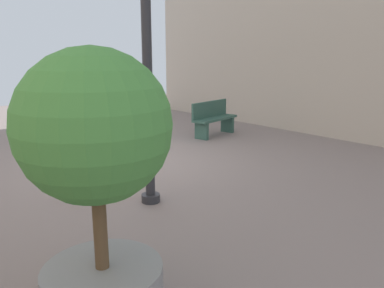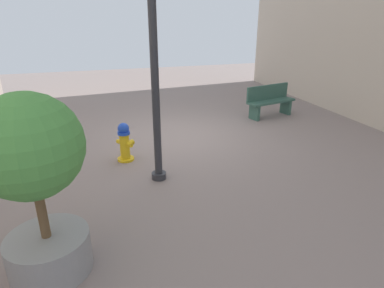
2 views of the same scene
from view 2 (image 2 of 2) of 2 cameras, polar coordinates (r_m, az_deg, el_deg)
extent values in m
plane|color=gray|center=(8.51, -2.13, 1.34)|extent=(23.40, 23.40, 0.00)
cylinder|color=gold|center=(7.28, -11.42, -2.54)|extent=(0.36, 0.36, 0.05)
cylinder|color=gold|center=(7.17, -11.59, -0.36)|extent=(0.21, 0.21, 0.55)
cylinder|color=blue|center=(7.06, -11.78, 1.92)|extent=(0.26, 0.26, 0.06)
sphere|color=blue|center=(7.03, -11.83, 2.65)|extent=(0.24, 0.24, 0.24)
cylinder|color=gold|center=(7.25, -12.44, 0.38)|extent=(0.15, 0.16, 0.09)
cylinder|color=gold|center=(7.04, -10.80, -0.14)|extent=(0.15, 0.16, 0.09)
cylinder|color=gold|center=(7.26, -10.66, 0.22)|extent=(0.19, 0.18, 0.12)
cube|color=#33594C|center=(10.83, 15.94, 6.24)|extent=(0.19, 0.41, 0.45)
cube|color=#33594C|center=(9.99, 10.80, 5.42)|extent=(0.19, 0.41, 0.45)
cube|color=#33594C|center=(10.34, 13.60, 7.21)|extent=(1.64, 0.78, 0.06)
cube|color=#33594C|center=(10.41, 13.00, 8.79)|extent=(1.56, 0.41, 0.44)
cylinder|color=gray|center=(4.55, -23.45, -16.96)|extent=(0.98, 0.98, 0.50)
cylinder|color=brown|center=(4.20, -24.77, -9.93)|extent=(0.11, 0.11, 0.80)
sphere|color=#4C9342|center=(3.89, -26.49, -0.37)|extent=(1.17, 1.17, 1.17)
cylinder|color=#2D2D33|center=(6.38, -5.76, -5.46)|extent=(0.28, 0.28, 0.12)
cylinder|color=#2D2D33|center=(5.77, -6.48, 11.75)|extent=(0.14, 0.14, 3.71)
camera|label=1|loc=(2.29, -72.22, -15.19)|focal=35.38mm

